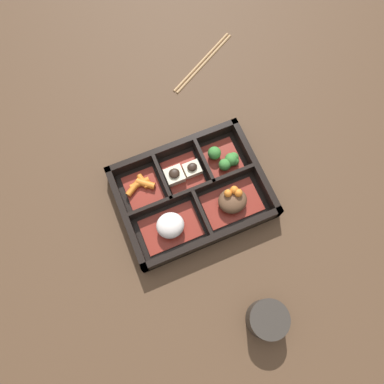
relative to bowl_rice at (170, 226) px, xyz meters
The scene contains 10 objects.
ground_plane 0.10m from the bowl_rice, 143.10° to the right, with size 3.00×3.00×0.00m, color #4C3523.
bento_base 0.10m from the bowl_rice, 143.10° to the right, with size 0.33×0.25×0.01m.
bento_rim 0.09m from the bowl_rice, 142.24° to the right, with size 0.33×0.25×0.05m.
bowl_stew 0.15m from the bowl_rice, behind, with size 0.13×0.08×0.05m.
bowl_rice is the anchor object (origin of this frame).
bowl_greens 0.21m from the bowl_rice, 150.36° to the right, with size 0.08×0.09×0.04m.
bowl_tofu 0.13m from the bowl_rice, 123.69° to the right, with size 0.09×0.09×0.03m.
bowl_carrots 0.12m from the bowl_rice, 77.24° to the right, with size 0.08×0.09×0.02m.
tea_cup 0.28m from the bowl_rice, 113.22° to the left, with size 0.08×0.08×0.06m.
chopsticks 0.46m from the bowl_rice, 122.34° to the right, with size 0.21×0.13×0.01m.
Camera 1 is at (0.10, 0.24, 0.83)m, focal length 35.00 mm.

